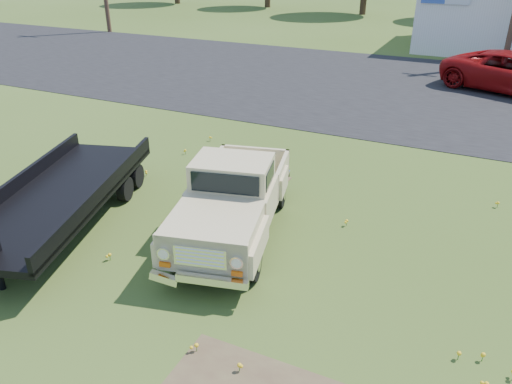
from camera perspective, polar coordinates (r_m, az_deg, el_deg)
ground at (r=9.91m, az=-0.22°, el=-8.86°), size 140.00×140.00×0.00m
asphalt_lot at (r=23.28m, az=16.16°, el=11.26°), size 90.00×14.00×0.02m
dirt_patch_b at (r=13.39m, az=-1.52°, el=1.16°), size 2.20×1.60×0.01m
vintage_pickup_truck at (r=10.61m, az=-2.65°, el=-0.67°), size 2.99×5.23×1.79m
flatbed_trailer at (r=11.82m, az=-21.57°, el=0.21°), size 3.86×6.69×1.73m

